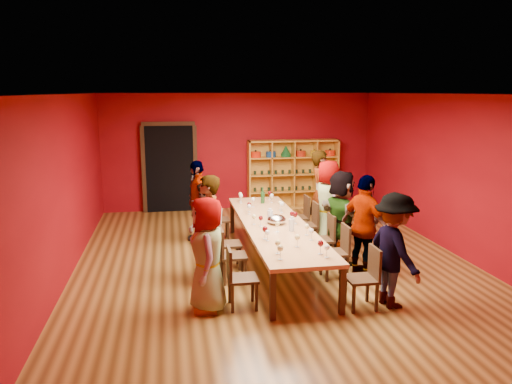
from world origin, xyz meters
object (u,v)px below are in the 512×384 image
(wine_bottle, at_px, (263,197))
(chair_person_right_3, at_px, (310,222))
(chair_person_left_2, at_px, (224,241))
(person_right_4, at_px, (321,194))
(chair_person_right_0, at_px, (367,274))
(chair_person_right_4, at_px, (302,214))
(person_right_2, at_px, (341,217))
(spittoon_bowl, at_px, (277,220))
(chair_person_right_2, at_px, (325,236))
(chair_person_left_0, at_px, (237,275))
(person_right_3, at_px, (328,203))
(chair_person_left_4, at_px, (215,217))
(person_left_0, at_px, (207,255))
(person_right_1, at_px, (365,226))
(tasting_table, at_px, (275,226))
(person_right_0, at_px, (394,250))
(chair_person_left_1, at_px, (229,252))
(chair_person_right_1, at_px, (339,249))
(shelving_unit, at_px, (293,171))
(person_left_1, at_px, (207,230))
(person_left_4, at_px, (198,201))
(person_left_2, at_px, (207,226))

(wine_bottle, bearing_deg, chair_person_right_3, -41.41)
(chair_person_left_2, height_order, person_right_4, person_right_4)
(chair_person_right_0, xyz_separation_m, chair_person_right_4, (0.00, 3.56, 0.00))
(person_right_2, relative_size, spittoon_bowl, 5.09)
(chair_person_right_2, bearing_deg, person_right_2, 0.00)
(chair_person_left_0, height_order, chair_person_right_4, same)
(person_right_3, relative_size, chair_person_right_4, 1.93)
(chair_person_left_4, xyz_separation_m, person_right_2, (2.11, -1.72, 0.34))
(person_left_0, height_order, person_right_1, person_right_1)
(person_right_1, distance_m, person_right_3, 1.74)
(chair_person_right_4, distance_m, wine_bottle, 0.91)
(tasting_table, xyz_separation_m, person_right_0, (1.31, -2.00, 0.13))
(chair_person_left_1, bearing_deg, chair_person_right_1, -4.06)
(shelving_unit, height_order, chair_person_right_3, shelving_unit)
(spittoon_bowl, bearing_deg, person_left_1, -152.38)
(chair_person_right_4, distance_m, spittoon_bowl, 1.84)
(person_left_1, height_order, person_right_3, person_left_1)
(chair_person_left_1, height_order, person_right_2, person_right_2)
(chair_person_left_0, xyz_separation_m, wine_bottle, (1.00, 3.34, 0.38))
(tasting_table, bearing_deg, chair_person_left_2, -177.26)
(shelving_unit, height_order, chair_person_right_2, shelving_unit)
(person_left_1, height_order, person_right_1, person_left_1)
(person_right_0, bearing_deg, shelving_unit, -10.03)
(person_right_2, xyz_separation_m, spittoon_bowl, (-1.18, 0.05, -0.01))
(person_left_4, distance_m, chair_person_right_3, 2.32)
(chair_person_right_0, bearing_deg, chair_person_right_2, 90.00)
(person_left_2, relative_size, chair_person_right_4, 1.73)
(chair_person_right_1, bearing_deg, chair_person_left_4, 126.47)
(chair_person_right_3, bearing_deg, chair_person_left_4, 158.28)
(person_left_4, relative_size, chair_person_right_2, 1.89)
(chair_person_right_4, bearing_deg, chair_person_left_1, -129.03)
(chair_person_right_1, xyz_separation_m, person_right_4, (0.41, 2.37, 0.43))
(chair_person_left_4, distance_m, chair_person_right_1, 3.06)
(chair_person_right_2, bearing_deg, shelving_unit, 83.67)
(person_left_1, distance_m, person_left_2, 0.65)
(person_left_0, height_order, chair_person_right_3, person_left_0)
(chair_person_right_3, height_order, person_right_3, person_right_3)
(shelving_unit, distance_m, chair_person_left_1, 5.53)
(person_left_1, distance_m, person_right_1, 2.59)
(chair_person_left_2, bearing_deg, chair_person_right_1, -22.87)
(person_right_2, bearing_deg, person_right_3, -19.94)
(tasting_table, xyz_separation_m, person_right_4, (1.32, 1.56, 0.22))
(chair_person_left_2, distance_m, person_right_4, 2.78)
(person_left_1, bearing_deg, person_right_2, 123.91)
(chair_person_left_2, bearing_deg, spittoon_bowl, 1.54)
(chair_person_left_2, bearing_deg, chair_person_left_0, -90.00)
(tasting_table, height_order, person_right_0, person_right_0)
(person_left_0, xyz_separation_m, wine_bottle, (1.41, 3.34, 0.06))
(shelving_unit, relative_size, person_left_1, 1.36)
(chair_person_right_4, xyz_separation_m, spittoon_bowl, (-0.88, -1.58, 0.33))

